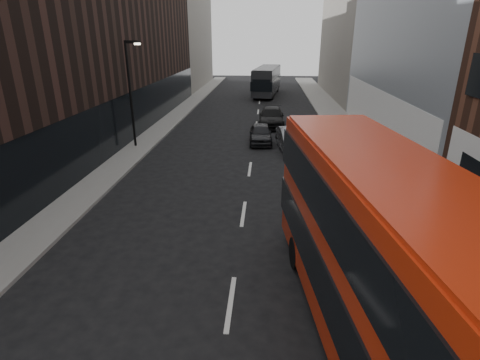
% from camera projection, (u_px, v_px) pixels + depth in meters
% --- Properties ---
extents(ground, '(140.00, 140.00, 0.00)m').
position_uv_depth(ground, '(223.00, 357.00, 9.25)').
color(ground, black).
rests_on(ground, ground).
extents(sidewalk_right, '(3.00, 80.00, 0.15)m').
position_uv_depth(sidewalk_right, '(344.00, 128.00, 31.97)').
color(sidewalk_right, slate).
rests_on(sidewalk_right, ground).
extents(sidewalk_left, '(2.00, 80.00, 0.15)m').
position_uv_depth(sidewalk_left, '(165.00, 125.00, 33.02)').
color(sidewalk_left, slate).
rests_on(sidewalk_left, ground).
extents(building_victorian, '(6.50, 24.00, 21.00)m').
position_uv_depth(building_victorian, '(355.00, 16.00, 45.93)').
color(building_victorian, slate).
rests_on(building_victorian, ground).
extents(building_left_mid, '(5.00, 24.00, 14.00)m').
position_uv_depth(building_left_mid, '(138.00, 40.00, 35.41)').
color(building_left_mid, black).
rests_on(building_left_mid, ground).
extents(building_left_far, '(5.00, 20.00, 13.00)m').
position_uv_depth(building_left_far, '(186.00, 42.00, 56.06)').
color(building_left_far, slate).
rests_on(building_left_far, ground).
extents(street_lamp, '(1.06, 0.22, 7.00)m').
position_uv_depth(street_lamp, '(131.00, 87.00, 25.04)').
color(street_lamp, black).
rests_on(street_lamp, sidewalk_left).
extents(red_bus, '(4.39, 12.25, 4.86)m').
position_uv_depth(red_bus, '(389.00, 261.00, 8.40)').
color(red_bus, '#B1230A').
rests_on(red_bus, ground).
extents(grey_bus, '(3.90, 11.36, 3.60)m').
position_uv_depth(grey_bus, '(267.00, 80.00, 49.24)').
color(grey_bus, black).
rests_on(grey_bus, ground).
extents(car_a, '(1.80, 4.12, 1.38)m').
position_uv_depth(car_a, '(261.00, 133.00, 27.57)').
color(car_a, black).
rests_on(car_a, ground).
extents(car_b, '(2.26, 4.85, 1.54)m').
position_uv_depth(car_b, '(292.00, 140.00, 25.53)').
color(car_b, gray).
rests_on(car_b, ground).
extents(car_c, '(2.19, 5.32, 1.54)m').
position_uv_depth(car_c, '(271.00, 117.00, 32.75)').
color(car_c, black).
rests_on(car_c, ground).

